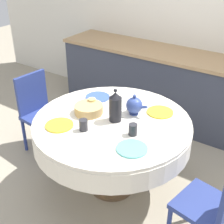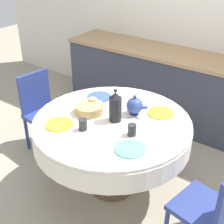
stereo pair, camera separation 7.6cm
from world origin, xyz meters
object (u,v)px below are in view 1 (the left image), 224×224
at_px(chair_left, 216,205).
at_px(chair_right, 40,110).
at_px(teapot, 134,105).
at_px(coffee_carafe, 115,107).

distance_m(chair_left, chair_right, 2.07).
bearing_deg(chair_left, chair_right, 92.32).
xyz_separation_m(chair_left, teapot, (-0.92, 0.39, 0.35)).
distance_m(chair_right, coffee_carafe, 1.13).
height_order(chair_left, teapot, teapot).
bearing_deg(chair_right, coffee_carafe, 90.84).
xyz_separation_m(chair_left, coffee_carafe, (-0.99, 0.20, 0.40)).
bearing_deg(chair_right, chair_left, 87.68).
relative_size(coffee_carafe, teapot, 1.47).
bearing_deg(chair_left, coffee_carafe, 89.02).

